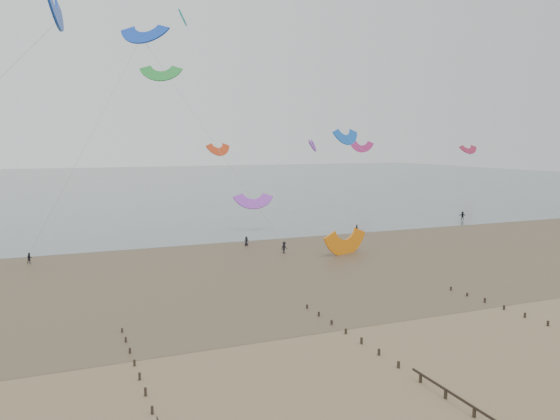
{
  "coord_description": "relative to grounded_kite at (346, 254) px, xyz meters",
  "views": [
    {
      "loc": [
        -18.89,
        -36.07,
        16.57
      ],
      "look_at": [
        7.69,
        28.0,
        8.0
      ],
      "focal_mm": 35.0,
      "sensor_mm": 36.0,
      "label": 1
    }
  ],
  "objects": [
    {
      "name": "ground",
      "position": [
        -20.99,
        -34.29,
        0.0
      ],
      "size": [
        500.0,
        500.0,
        0.0
      ],
      "primitive_type": "plane",
      "color": "brown",
      "rests_on": "ground"
    },
    {
      "name": "kitesurfers",
      "position": [
        10.89,
        14.87,
        0.85
      ],
      "size": [
        135.52,
        21.71,
        1.8
      ],
      "color": "black",
      "rests_on": "ground"
    },
    {
      "name": "kites_airborne",
      "position": [
        -19.37,
        56.68,
        21.51
      ],
      "size": [
        240.72,
        122.73,
        42.75
      ],
      "color": "red",
      "rests_on": "ground"
    },
    {
      "name": "sea_and_shore",
      "position": [
        -25.07,
        0.11,
        0.01
      ],
      "size": [
        500.0,
        665.0,
        0.03
      ],
      "color": "#475654",
      "rests_on": "ground"
    },
    {
      "name": "grounded_kite",
      "position": [
        0.0,
        0.0,
        0.0
      ],
      "size": [
        8.97,
        7.98,
        4.1
      ],
      "primitive_type": null,
      "rotation": [
        1.54,
        0.0,
        0.34
      ],
      "color": "orange",
      "rests_on": "ground"
    }
  ]
}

